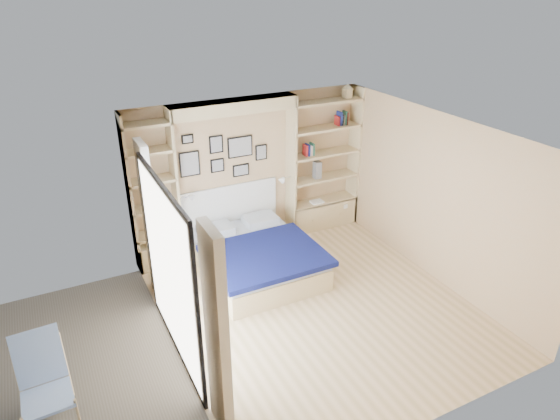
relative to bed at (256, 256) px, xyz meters
name	(u,v)px	position (x,y,z in m)	size (l,w,h in m)	color
ground	(315,306)	(0.37, -1.21, -0.27)	(4.50, 4.50, 0.00)	#DFBA8C
room_shell	(245,201)	(-0.02, 0.31, 0.81)	(4.50, 4.50, 4.50)	tan
bed	(256,256)	(0.00, 0.00, 0.00)	(1.68, 2.07, 1.07)	#C8B480
photo_gallery	(223,155)	(-0.08, 1.02, 1.33)	(1.48, 0.02, 0.82)	black
reading_lamps	(238,188)	(0.07, 0.79, 0.83)	(1.92, 0.12, 0.15)	silver
shelf_decor	(317,137)	(1.56, 0.86, 1.45)	(3.54, 0.23, 2.03)	#A51E1E
deck	(35,395)	(-3.23, -1.21, -0.27)	(3.20, 4.00, 0.05)	brown
deck_chair	(43,379)	(-3.09, -1.47, 0.14)	(0.54, 0.87, 0.86)	tan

